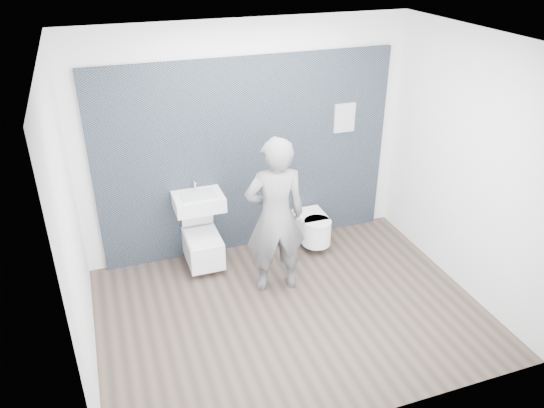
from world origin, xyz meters
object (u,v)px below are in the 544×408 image
object	(u,v)px
toilet_rounded	(313,228)
visitor	(275,217)
washbasin	(198,201)
toilet_square	(203,246)

from	to	relation	value
toilet_rounded	visitor	world-z (taller)	visitor
washbasin	visitor	bearing A→B (deg)	-47.62
washbasin	toilet_rounded	distance (m)	1.53
visitor	washbasin	bearing A→B (deg)	-41.59
toilet_rounded	visitor	size ratio (longest dim) A/B	0.34
washbasin	toilet_rounded	size ratio (longest dim) A/B	0.93
washbasin	toilet_square	distance (m)	0.57
toilet_square	visitor	size ratio (longest dim) A/B	0.43
washbasin	toilet_square	size ratio (longest dim) A/B	0.73
toilet_square	visitor	xyz separation A→B (m)	(0.68, -0.67, 0.63)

